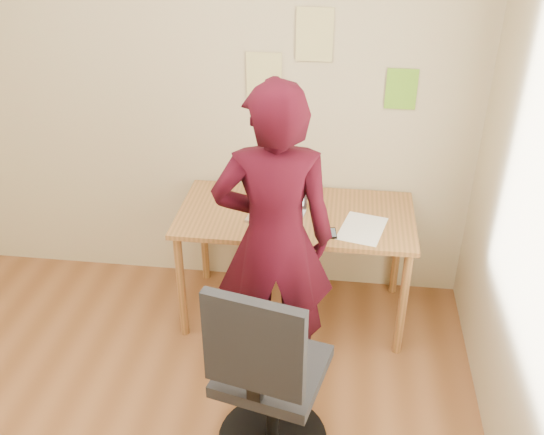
# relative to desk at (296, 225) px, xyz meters

# --- Properties ---
(room) EXTENTS (3.58, 3.58, 2.78)m
(room) POSITION_rel_desk_xyz_m (-0.68, -1.38, 0.70)
(room) COLOR brown
(room) RESTS_ON ground
(desk) EXTENTS (1.40, 0.70, 0.74)m
(desk) POSITION_rel_desk_xyz_m (0.00, 0.00, 0.00)
(desk) COLOR #A06837
(desk) RESTS_ON ground
(laptop) EXTENTS (0.35, 0.32, 0.23)m
(laptop) POSITION_rel_desk_xyz_m (-0.10, -0.01, 0.14)
(laptop) COLOR #B6B6BD
(laptop) RESTS_ON desk
(paper_sheet) EXTENTS (0.30, 0.38, 0.00)m
(paper_sheet) POSITION_rel_desk_xyz_m (0.39, -0.13, 0.09)
(paper_sheet) COLOR white
(paper_sheet) RESTS_ON desk
(phone) EXTENTS (0.07, 0.12, 0.01)m
(phone) POSITION_rel_desk_xyz_m (0.22, -0.21, 0.09)
(phone) COLOR black
(phone) RESTS_ON desk
(wall_note_left) EXTENTS (0.21, 0.00, 0.30)m
(wall_note_left) POSITION_rel_desk_xyz_m (-0.24, 0.36, 0.79)
(wall_note_left) COLOR #D6CB80
(wall_note_left) RESTS_ON room
(wall_note_mid) EXTENTS (0.21, 0.00, 0.30)m
(wall_note_mid) POSITION_rel_desk_xyz_m (0.05, 0.36, 1.05)
(wall_note_mid) COLOR #D6CB80
(wall_note_mid) RESTS_ON room
(wall_note_right) EXTENTS (0.18, 0.00, 0.24)m
(wall_note_right) POSITION_rel_desk_xyz_m (0.57, 0.36, 0.75)
(wall_note_right) COLOR #6FB829
(wall_note_right) RESTS_ON room
(office_chair) EXTENTS (0.56, 0.57, 1.06)m
(office_chair) POSITION_rel_desk_xyz_m (-0.02, -1.12, -0.20)
(office_chair) COLOR black
(office_chair) RESTS_ON ground
(person) EXTENTS (0.68, 0.49, 1.72)m
(person) POSITION_rel_desk_xyz_m (-0.07, -0.51, 0.21)
(person) COLOR #320611
(person) RESTS_ON ground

